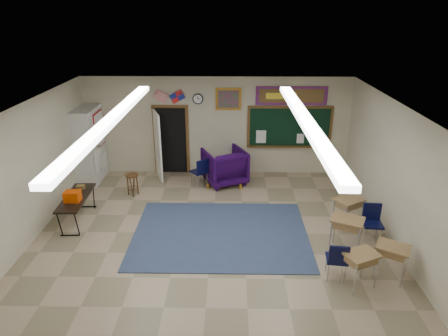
{
  "coord_description": "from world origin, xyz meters",
  "views": [
    {
      "loc": [
        0.41,
        -7.17,
        4.91
      ],
      "look_at": [
        0.27,
        1.5,
        1.36
      ],
      "focal_mm": 32.0,
      "sensor_mm": 36.0,
      "label": 1
    }
  ],
  "objects_px": {
    "folding_table": "(77,208)",
    "wooden_stool": "(133,184)",
    "student_desk_front_left": "(346,233)",
    "wingback_armchair": "(225,166)",
    "student_desk_front_right": "(348,212)"
  },
  "relations": [
    {
      "from": "folding_table",
      "to": "wooden_stool",
      "type": "relative_size",
      "value": 2.64
    },
    {
      "from": "student_desk_front_left",
      "to": "folding_table",
      "type": "height_order",
      "value": "folding_table"
    },
    {
      "from": "wingback_armchair",
      "to": "wooden_stool",
      "type": "relative_size",
      "value": 1.87
    },
    {
      "from": "wingback_armchair",
      "to": "student_desk_front_right",
      "type": "xyz_separation_m",
      "value": [
        2.93,
        -2.56,
        -0.09
      ]
    },
    {
      "from": "folding_table",
      "to": "student_desk_front_left",
      "type": "bearing_deg",
      "value": -13.57
    },
    {
      "from": "student_desk_front_right",
      "to": "folding_table",
      "type": "relative_size",
      "value": 0.49
    },
    {
      "from": "student_desk_front_left",
      "to": "wooden_stool",
      "type": "distance_m",
      "value": 5.81
    },
    {
      "from": "student_desk_front_left",
      "to": "wooden_stool",
      "type": "bearing_deg",
      "value": 178.21
    },
    {
      "from": "wingback_armchair",
      "to": "student_desk_front_right",
      "type": "bearing_deg",
      "value": 115.12
    },
    {
      "from": "wingback_armchair",
      "to": "wooden_stool",
      "type": "height_order",
      "value": "wingback_armchair"
    },
    {
      "from": "wingback_armchair",
      "to": "student_desk_front_right",
      "type": "height_order",
      "value": "wingback_armchair"
    },
    {
      "from": "folding_table",
      "to": "wooden_stool",
      "type": "bearing_deg",
      "value": 53.44
    },
    {
      "from": "wingback_armchair",
      "to": "student_desk_front_left",
      "type": "bearing_deg",
      "value": 102.81
    },
    {
      "from": "student_desk_front_right",
      "to": "wooden_stool",
      "type": "height_order",
      "value": "student_desk_front_right"
    },
    {
      "from": "wooden_stool",
      "to": "student_desk_front_left",
      "type": "bearing_deg",
      "value": -27.38
    }
  ]
}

